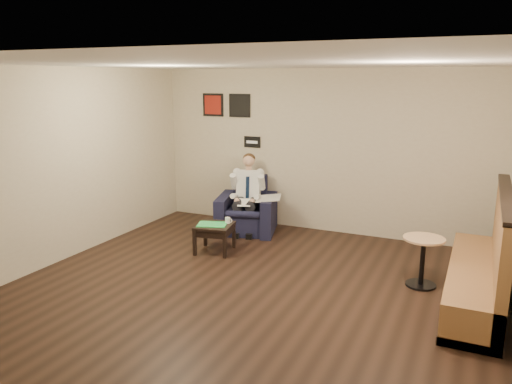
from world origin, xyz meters
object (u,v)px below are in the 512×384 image
at_px(green_folder, 212,224).
at_px(seated_man, 245,197).
at_px(smartphone, 221,222).
at_px(cafe_table, 422,262).
at_px(side_table, 215,238).
at_px(armchair, 247,205).
at_px(coffee_mug, 227,220).
at_px(banquette, 478,248).

bearing_deg(green_folder, seated_man, 87.09).
bearing_deg(smartphone, seated_man, 88.78).
bearing_deg(green_folder, cafe_table, -0.13).
height_order(side_table, green_folder, green_folder).
bearing_deg(cafe_table, green_folder, 179.87).
distance_m(side_table, green_folder, 0.23).
bearing_deg(armchair, cafe_table, -36.95).
bearing_deg(armchair, seated_man, -90.00).
xyz_separation_m(armchair, coffee_mug, (0.16, -1.01, 0.01)).
distance_m(seated_man, side_table, 1.13).
bearing_deg(green_folder, smartphone, 76.63).
bearing_deg(cafe_table, seated_man, 160.55).
bearing_deg(seated_man, green_folder, -108.66).
bearing_deg(side_table, cafe_table, -0.59).
distance_m(side_table, coffee_mug, 0.34).
height_order(seated_man, smartphone, seated_man).
height_order(armchair, side_table, armchair).
bearing_deg(coffee_mug, banquette, -5.91).
xyz_separation_m(side_table, smartphone, (0.02, 0.16, 0.22)).
xyz_separation_m(coffee_mug, banquette, (3.56, -0.37, 0.18)).
height_order(side_table, cafe_table, cafe_table).
height_order(coffee_mug, cafe_table, cafe_table).
bearing_deg(seated_man, coffee_mug, -98.00).
relative_size(seated_man, smartphone, 9.44).
xyz_separation_m(seated_man, banquette, (3.68, -1.26, 0.02)).
height_order(coffee_mug, banquette, banquette).
distance_m(side_table, cafe_table, 3.08).
height_order(side_table, coffee_mug, coffee_mug).
bearing_deg(armchair, green_folder, -106.77).
bearing_deg(banquette, cafe_table, 163.36).
xyz_separation_m(side_table, cafe_table, (3.08, -0.03, 0.11)).
xyz_separation_m(side_table, green_folder, (-0.03, -0.02, 0.23)).
relative_size(seated_man, banquette, 0.50).
height_order(armchair, banquette, banquette).
bearing_deg(armchair, side_table, -105.54).
distance_m(seated_man, banquette, 3.89).
relative_size(side_table, green_folder, 1.22).
xyz_separation_m(seated_man, coffee_mug, (0.12, -0.90, -0.16)).
bearing_deg(green_folder, coffee_mug, 44.28).
xyz_separation_m(coffee_mug, cafe_table, (2.92, -0.18, -0.16)).
bearing_deg(armchair, smartphone, -104.41).
bearing_deg(coffee_mug, side_table, -135.72).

